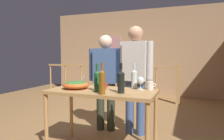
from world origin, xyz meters
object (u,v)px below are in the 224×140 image
object	(u,v)px
tv_console	(117,86)
mug_red	(104,86)
salad_bowl	(76,84)
person_standing_right	(135,71)
mug_white	(150,85)
serving_table	(102,97)
wine_bottle_dark	(121,81)
framed_picture	(114,43)
flat_screen_tv	(117,70)
wine_bottle_amber	(102,81)
person_standing_left	(106,75)
stair_railing	(124,77)
wine_glass	(141,81)
wine_bottle_green	(97,80)
wine_bottle_clear	(134,78)

from	to	relation	value
tv_console	mug_red	size ratio (longest dim) A/B	8.43
tv_console	salad_bowl	distance (m)	3.76
salad_bowl	person_standing_right	xyz separation A→B (m)	(0.60, 0.75, 0.14)
mug_white	serving_table	bearing A→B (deg)	-157.80
person_standing_right	wine_bottle_dark	bearing A→B (deg)	99.67
framed_picture	serving_table	distance (m)	4.21
mug_red	tv_console	bearing A→B (deg)	106.75
person_standing_right	flat_screen_tv	bearing A→B (deg)	-58.58
wine_bottle_amber	salad_bowl	bearing A→B (deg)	153.75
person_standing_left	flat_screen_tv	bearing A→B (deg)	-80.63
stair_railing	wine_glass	world-z (taller)	stair_railing
stair_railing	wine_glass	distance (m)	3.03
serving_table	mug_white	world-z (taller)	mug_white
framed_picture	wine_glass	xyz separation A→B (m)	(1.74, -3.74, -0.72)
salad_bowl	person_standing_right	world-z (taller)	person_standing_right
framed_picture	stair_railing	distance (m)	1.50
person_standing_left	mug_white	bearing A→B (deg)	142.21
stair_railing	mug_red	distance (m)	3.00
salad_bowl	wine_bottle_green	world-z (taller)	wine_bottle_green
mug_white	person_standing_right	world-z (taller)	person_standing_right
stair_railing	wine_bottle_clear	world-z (taller)	wine_bottle_clear
salad_bowl	wine_glass	distance (m)	0.84
framed_picture	person_standing_left	world-z (taller)	framed_picture
tv_console	mug_red	xyz separation A→B (m)	(1.07, -3.56, 0.58)
serving_table	wine_bottle_dark	size ratio (longest dim) A/B	3.89
flat_screen_tv	wine_bottle_green	xyz separation A→B (m)	(1.06, -3.69, 0.16)
wine_bottle_amber	mug_red	xyz separation A→B (m)	(-0.12, 0.32, -0.10)
wine_bottle_clear	person_standing_left	distance (m)	0.76
mug_white	salad_bowl	bearing A→B (deg)	-164.34
salad_bowl	wine_bottle_amber	distance (m)	0.54
salad_bowl	mug_red	world-z (taller)	salad_bowl
stair_railing	mug_white	size ratio (longest dim) A/B	33.65
stair_railing	wine_bottle_amber	bearing A→B (deg)	-76.83
wine_glass	framed_picture	bearing A→B (deg)	115.00
salad_bowl	wine_bottle_amber	bearing A→B (deg)	-26.25
wine_glass	mug_white	distance (m)	0.14
serving_table	person_standing_left	bearing A→B (deg)	109.00
flat_screen_tv	wine_bottle_green	world-z (taller)	wine_bottle_green
framed_picture	wine_bottle_clear	size ratio (longest dim) A/B	1.40
wine_bottle_amber	wine_bottle_clear	size ratio (longest dim) A/B	1.06
serving_table	mug_white	bearing A→B (deg)	22.20
wine_bottle_dark	wine_bottle_green	size ratio (longest dim) A/B	1.03
mug_white	mug_red	xyz separation A→B (m)	(-0.56, -0.18, -0.01)
serving_table	wine_glass	distance (m)	0.53
serving_table	person_standing_right	distance (m)	0.81
tv_console	wine_bottle_dark	world-z (taller)	wine_bottle_dark
mug_white	flat_screen_tv	bearing A→B (deg)	116.01
stair_railing	wine_bottle_clear	bearing A→B (deg)	-70.04
stair_railing	mug_red	xyz separation A→B (m)	(0.64, -2.93, 0.20)
wine_bottle_clear	person_standing_right	distance (m)	0.48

